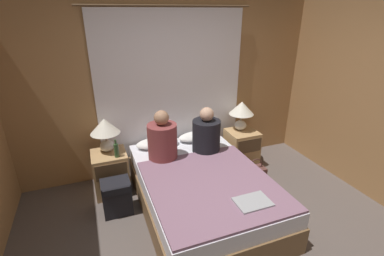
% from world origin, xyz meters
% --- Properties ---
extents(ground_plane, '(16.00, 16.00, 0.00)m').
position_xyz_m(ground_plane, '(0.00, 0.00, 0.00)').
color(ground_plane, '#564C47').
extents(wall_back, '(4.39, 0.06, 2.50)m').
position_xyz_m(wall_back, '(0.00, 1.96, 1.25)').
color(wall_back, '#A37547').
rests_on(wall_back, ground_plane).
extents(curtain_panel, '(2.30, 0.02, 2.33)m').
position_xyz_m(curtain_panel, '(0.00, 1.90, 1.16)').
color(curtain_panel, white).
rests_on(curtain_panel, ground_plane).
extents(bed, '(1.40, 2.09, 0.50)m').
position_xyz_m(bed, '(0.00, 0.80, 0.25)').
color(bed, brown).
rests_on(bed, ground_plane).
extents(nightstand_left, '(0.44, 0.44, 0.57)m').
position_xyz_m(nightstand_left, '(-0.98, 1.54, 0.29)').
color(nightstand_left, tan).
rests_on(nightstand_left, ground_plane).
extents(nightstand_right, '(0.44, 0.44, 0.57)m').
position_xyz_m(nightstand_right, '(0.98, 1.54, 0.29)').
color(nightstand_right, tan).
rests_on(nightstand_right, ground_plane).
extents(lamp_left, '(0.37, 0.37, 0.45)m').
position_xyz_m(lamp_left, '(-0.98, 1.62, 0.88)').
color(lamp_left, silver).
rests_on(lamp_left, nightstand_left).
extents(lamp_right, '(0.37, 0.37, 0.45)m').
position_xyz_m(lamp_right, '(0.98, 1.62, 0.88)').
color(lamp_right, silver).
rests_on(lamp_right, nightstand_right).
extents(pillow_left, '(0.60, 0.29, 0.12)m').
position_xyz_m(pillow_left, '(-0.31, 1.66, 0.56)').
color(pillow_left, white).
rests_on(pillow_left, bed).
extents(pillow_right, '(0.60, 0.29, 0.12)m').
position_xyz_m(pillow_right, '(0.31, 1.66, 0.56)').
color(pillow_right, white).
rests_on(pillow_right, bed).
extents(blanket_on_bed, '(1.34, 1.47, 0.03)m').
position_xyz_m(blanket_on_bed, '(0.00, 0.52, 0.51)').
color(blanket_on_bed, slate).
rests_on(blanket_on_bed, bed).
extents(person_left_in_bed, '(0.37, 0.37, 0.66)m').
position_xyz_m(person_left_in_bed, '(-0.33, 1.30, 0.76)').
color(person_left_in_bed, brown).
rests_on(person_left_in_bed, bed).
extents(person_right_in_bed, '(0.37, 0.37, 0.62)m').
position_xyz_m(person_right_in_bed, '(0.27, 1.30, 0.74)').
color(person_right_in_bed, black).
rests_on(person_right_in_bed, bed).
extents(beer_bottle_on_left_stand, '(0.06, 0.06, 0.24)m').
position_xyz_m(beer_bottle_on_left_stand, '(-0.89, 1.41, 0.67)').
color(beer_bottle_on_left_stand, '#2D4C28').
rests_on(beer_bottle_on_left_stand, nightstand_left).
extents(laptop_on_bed, '(0.34, 0.25, 0.02)m').
position_xyz_m(laptop_on_bed, '(0.24, 0.08, 0.53)').
color(laptop_on_bed, '#9EA0A5').
rests_on(laptop_on_bed, blanket_on_bed).
extents(backpack_on_floor, '(0.33, 0.29, 0.43)m').
position_xyz_m(backpack_on_floor, '(-0.97, 1.08, 0.24)').
color(backpack_on_floor, black).
rests_on(backpack_on_floor, ground_plane).
extents(handbag_on_floor, '(0.29, 0.19, 0.34)m').
position_xyz_m(handbag_on_floor, '(0.96, 1.09, 0.11)').
color(handbag_on_floor, brown).
rests_on(handbag_on_floor, ground_plane).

